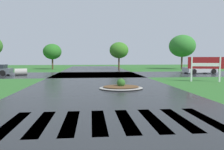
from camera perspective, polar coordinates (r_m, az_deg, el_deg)
asphalt_roadway at (r=13.40m, az=-2.58°, el=-4.23°), size 10.27×80.00×0.01m
asphalt_cross_road at (r=26.61m, az=-4.07°, el=0.14°), size 90.00×9.24×0.01m
crosswalk_stripes at (r=7.19m, az=0.12°, el=-11.99°), size 6.75×2.83×0.01m
estate_billboard at (r=20.17m, az=23.47°, el=2.62°), size 2.84×0.86×2.17m
median_island at (r=14.37m, az=2.40°, el=-3.13°), size 2.90×2.40×0.68m
car_white_sedan at (r=30.71m, az=22.01°, el=1.55°), size 4.25×2.41×1.30m
drainage_pipe_stack at (r=27.60m, az=-22.85°, el=0.77°), size 1.50×1.11×0.79m
background_treeline at (r=38.56m, az=-3.40°, el=7.29°), size 38.17×6.01×6.16m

